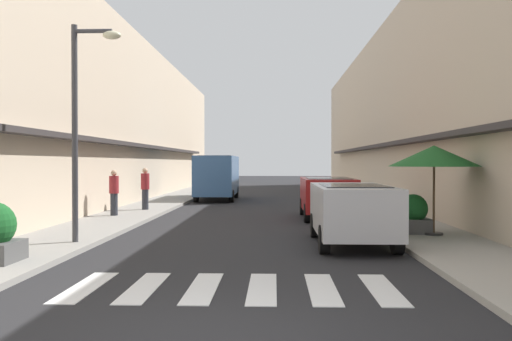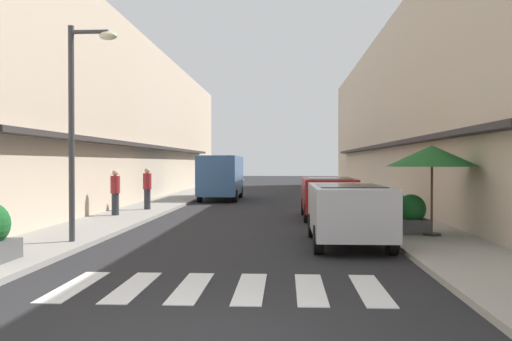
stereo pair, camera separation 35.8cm
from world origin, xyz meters
TOP-DOWN VIEW (x-y plane):
  - ground_plane at (0.00, 20.03)m, footprint 110.14×110.14m
  - sidewalk_left at (-4.77, 20.03)m, footprint 2.34×70.09m
  - sidewalk_right at (4.77, 20.03)m, footprint 2.34×70.09m
  - building_row_left at (-8.44, 21.53)m, footprint 5.50×47.06m
  - building_row_right at (8.44, 21.53)m, footprint 5.50×47.06m
  - crosswalk at (-0.00, 2.76)m, footprint 5.20×2.20m
  - parked_car_near at (2.55, 7.39)m, footprint 1.82×4.12m
  - parked_car_mid at (2.55, 13.60)m, footprint 1.83×4.05m
  - delivery_van at (-2.40, 23.11)m, footprint 2.03×5.41m
  - street_lamp at (-3.89, 6.89)m, footprint 1.19×0.28m
  - cafe_umbrella at (4.82, 8.45)m, footprint 2.35×2.35m
  - planter_midblock at (4.39, 8.87)m, footprint 0.88×0.88m
  - planter_far at (4.91, 13.65)m, footprint 0.73×0.73m
  - pedestrian_walking_near at (-4.54, 15.80)m, footprint 0.34×0.34m
  - pedestrian_walking_far at (-5.07, 13.33)m, footprint 0.34×0.34m

SIDE VIEW (x-z plane):
  - ground_plane at x=0.00m, z-range 0.00..0.00m
  - crosswalk at x=0.00m, z-range 0.00..0.01m
  - sidewalk_left at x=-4.77m, z-range 0.00..0.12m
  - sidewalk_right at x=4.77m, z-range 0.00..0.12m
  - planter_far at x=4.91m, z-range 0.09..1.02m
  - planter_midblock at x=4.39m, z-range 0.07..1.11m
  - parked_car_mid at x=2.55m, z-range 0.19..1.66m
  - parked_car_near at x=2.55m, z-range 0.19..1.66m
  - pedestrian_walking_far at x=-5.07m, z-range 0.16..1.79m
  - pedestrian_walking_near at x=-4.54m, z-range 0.16..1.83m
  - delivery_van at x=-2.40m, z-range 0.22..2.59m
  - cafe_umbrella at x=4.82m, z-range 1.00..3.34m
  - street_lamp at x=-3.89m, z-range 0.71..5.86m
  - building_row_left at x=-8.44m, z-range 0.00..8.30m
  - building_row_right at x=8.44m, z-range 0.00..8.81m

